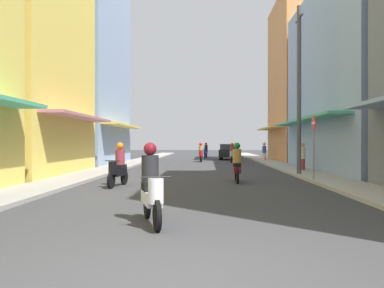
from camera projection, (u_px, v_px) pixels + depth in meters
The scene contains 18 objects.
ground_plane at pixel (202, 166), 25.81m from camera, with size 112.32×112.32×0.00m, color #38383A.
sidewalk_left at pixel (125, 165), 26.02m from camera, with size 1.82×59.05×0.12m, color #9E9991.
sidewalk_right at pixel (281, 165), 25.61m from camera, with size 1.82×59.05×0.12m, color #ADA89E.
building_left_mid at pixel (9, 17), 18.30m from camera, with size 7.05×8.04×15.28m.
building_left_far at pixel (76, 54), 27.76m from camera, with size 7.05×9.72×16.08m.
building_right_mid at pixel (368, 79), 20.92m from camera, with size 7.05×13.07×10.21m.
building_right_far at pixel (312, 81), 32.21m from camera, with size 7.05×8.63×13.60m.
motorbike_silver at pixel (232, 154), 30.18m from camera, with size 0.55×1.81×1.58m.
motorbike_maroon at pixel (237, 164), 15.18m from camera, with size 0.55×1.81×1.58m.
motorbike_white at pixel (151, 188), 7.38m from camera, with size 0.72×1.75×1.58m.
motorbike_blue at pixel (206, 151), 39.12m from camera, with size 0.55×1.81×1.58m.
motorbike_black at pixel (118, 167), 13.68m from camera, with size 0.57×1.80×1.58m.
motorbike_red at pixel (201, 153), 31.23m from camera, with size 0.55×1.81×1.58m.
parked_car at pixel (229, 152), 35.64m from camera, with size 2.11×4.24×1.45m.
pedestrian_crossing at pixel (264, 150), 32.52m from camera, with size 0.44×0.44×1.62m.
pedestrian_midway at pixel (303, 157), 20.34m from camera, with size 0.34×0.34×1.57m.
utility_pole at pixel (299, 89), 17.80m from camera, with size 0.20×1.20×7.97m.
street_sign_no_entry at pixel (314, 139), 15.02m from camera, with size 0.07×0.60×2.65m.
Camera 1 is at (0.31, -4.29, 1.57)m, focal length 35.66 mm.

